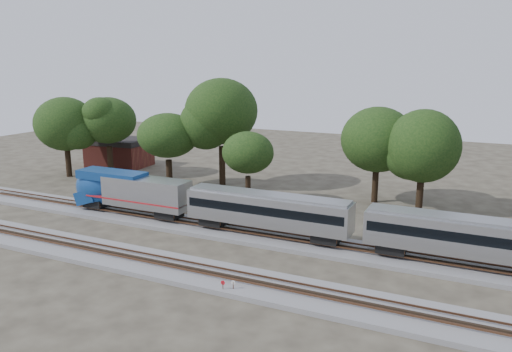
% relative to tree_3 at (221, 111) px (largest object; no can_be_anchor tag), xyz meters
% --- Properties ---
extents(ground, '(160.00, 160.00, 0.00)m').
position_rel_tree_3_xyz_m(ground, '(10.44, -22.93, -10.30)').
color(ground, '#383328').
rests_on(ground, ground).
extents(track_far, '(160.00, 5.00, 0.73)m').
position_rel_tree_3_xyz_m(track_far, '(10.44, -16.93, -10.09)').
color(track_far, slate).
rests_on(track_far, ground).
extents(track_near, '(160.00, 5.00, 0.73)m').
position_rel_tree_3_xyz_m(track_near, '(10.44, -26.93, -10.09)').
color(track_near, slate).
rests_on(track_near, ground).
extents(switch_stand_red, '(0.34, 0.06, 1.06)m').
position_rel_tree_3_xyz_m(switch_stand_red, '(16.00, -28.98, -9.62)').
color(switch_stand_red, '#512D19').
rests_on(switch_stand_red, ground).
extents(switch_stand_white, '(0.33, 0.07, 1.05)m').
position_rel_tree_3_xyz_m(switch_stand_white, '(16.66, -28.61, -9.62)').
color(switch_stand_white, '#512D19').
rests_on(switch_stand_white, ground).
extents(switch_lever, '(0.51, 0.31, 0.30)m').
position_rel_tree_3_xyz_m(switch_lever, '(18.77, -28.07, -10.15)').
color(switch_lever, '#512D19').
rests_on(switch_lever, ground).
extents(brick_building, '(10.02, 7.45, 4.57)m').
position_rel_tree_3_xyz_m(brick_building, '(-21.99, 4.83, -7.99)').
color(brick_building, maroon).
rests_on(brick_building, ground).
extents(tree_0, '(8.01, 8.01, 11.30)m').
position_rel_tree_3_xyz_m(tree_0, '(-23.72, -4.51, -2.43)').
color(tree_0, black).
rests_on(tree_0, ground).
extents(tree_1, '(8.49, 8.49, 11.97)m').
position_rel_tree_3_xyz_m(tree_1, '(-18.44, -1.40, -1.96)').
color(tree_1, black).
rests_on(tree_1, ground).
extents(tree_2, '(7.32, 7.32, 10.32)m').
position_rel_tree_3_xyz_m(tree_2, '(-6.03, -3.95, -3.12)').
color(tree_2, black).
rests_on(tree_2, ground).
extents(tree_3, '(10.47, 10.47, 14.77)m').
position_rel_tree_3_xyz_m(tree_3, '(0.00, 0.00, 0.00)').
color(tree_3, black).
rests_on(tree_3, ground).
extents(tree_4, '(6.36, 6.36, 8.96)m').
position_rel_tree_3_xyz_m(tree_4, '(7.00, -6.29, -4.07)').
color(tree_4, black).
rests_on(tree_4, ground).
extents(tree_5, '(7.86, 7.86, 11.08)m').
position_rel_tree_3_xyz_m(tree_5, '(20.79, 0.77, -2.58)').
color(tree_5, black).
rests_on(tree_5, ground).
extents(tree_6, '(7.75, 7.75, 10.93)m').
position_rel_tree_3_xyz_m(tree_6, '(26.27, -1.16, -2.69)').
color(tree_6, black).
rests_on(tree_6, ground).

